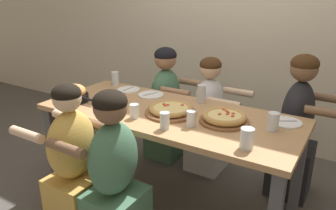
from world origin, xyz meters
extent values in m
plane|color=#514C47|center=(0.00, 0.00, 0.00)|extent=(18.00, 18.00, 0.00)
cube|color=tan|center=(0.00, 0.00, 0.74)|extent=(1.92, 0.80, 0.04)
cube|color=#4C4C51|center=(-0.90, -0.34, 0.36)|extent=(0.07, 0.07, 0.72)
cube|color=#4C4C51|center=(-0.90, 0.34, 0.36)|extent=(0.07, 0.07, 0.72)
cube|color=#4C4C51|center=(0.90, 0.34, 0.36)|extent=(0.07, 0.07, 0.72)
cylinder|color=brown|center=(0.43, 0.03, 0.77)|extent=(0.34, 0.34, 0.02)
torus|color=tan|center=(0.43, 0.03, 0.81)|extent=(0.30, 0.30, 0.04)
cylinder|color=#E5C675|center=(0.43, 0.03, 0.80)|extent=(0.25, 0.25, 0.04)
cylinder|color=#C6422D|center=(0.49, 0.02, 0.82)|extent=(0.02, 0.02, 0.01)
cylinder|color=#C6422D|center=(0.45, 0.04, 0.82)|extent=(0.02, 0.02, 0.01)
cylinder|color=#C6422D|center=(0.48, 0.07, 0.82)|extent=(0.02, 0.02, 0.01)
cylinder|color=#C6422D|center=(0.40, 0.01, 0.82)|extent=(0.02, 0.02, 0.01)
cylinder|color=#C6422D|center=(0.39, 0.11, 0.82)|extent=(0.02, 0.02, 0.01)
cylinder|color=#C6422D|center=(0.44, 0.07, 0.82)|extent=(0.02, 0.02, 0.01)
cylinder|color=#C6422D|center=(0.42, 0.09, 0.82)|extent=(0.02, 0.02, 0.01)
cylinder|color=brown|center=(0.04, -0.03, 0.77)|extent=(0.37, 0.37, 0.02)
torus|color=tan|center=(0.04, -0.03, 0.80)|extent=(0.31, 0.31, 0.03)
cylinder|color=#E5C675|center=(0.04, -0.03, 0.80)|extent=(0.26, 0.26, 0.03)
cylinder|color=#C6422D|center=(0.00, 0.00, 0.82)|extent=(0.02, 0.02, 0.01)
cylinder|color=#C6422D|center=(0.09, 0.05, 0.82)|extent=(0.02, 0.02, 0.01)
cylinder|color=#C6422D|center=(-0.04, 0.00, 0.82)|extent=(0.02, 0.02, 0.01)
cylinder|color=#C6422D|center=(-0.01, -0.02, 0.82)|extent=(0.02, 0.02, 0.01)
cylinder|color=black|center=(-0.76, -0.20, 0.79)|extent=(0.23, 0.23, 0.06)
cylinder|color=black|center=(-0.59, -0.20, 0.81)|extent=(0.10, 0.02, 0.02)
ellipsoid|color=#D68E4C|center=(-0.76, -0.20, 0.85)|extent=(0.20, 0.20, 0.11)
cylinder|color=white|center=(-0.40, -0.16, 0.77)|extent=(0.21, 0.21, 0.01)
cube|color=#B7B7BC|center=(-0.40, -0.16, 0.78)|extent=(0.10, 0.12, 0.01)
cylinder|color=white|center=(-0.32, 0.24, 0.77)|extent=(0.21, 0.21, 0.01)
cube|color=#B7B7BC|center=(-0.32, 0.24, 0.78)|extent=(0.07, 0.14, 0.01)
cylinder|color=white|center=(-0.57, 0.26, 0.77)|extent=(0.20, 0.20, 0.01)
cube|color=#B7B7BC|center=(-0.57, 0.26, 0.78)|extent=(0.02, 0.14, 0.01)
cylinder|color=white|center=(0.79, 0.23, 0.77)|extent=(0.21, 0.21, 0.01)
cube|color=#B7B7BC|center=(0.79, 0.23, 0.78)|extent=(0.14, 0.08, 0.01)
cylinder|color=silver|center=(0.12, 0.31, 0.84)|extent=(0.07, 0.07, 0.14)
cylinder|color=silver|center=(0.12, 0.31, 0.80)|extent=(0.06, 0.06, 0.08)
cylinder|color=silver|center=(0.15, -0.28, 0.82)|extent=(0.06, 0.06, 0.11)
cylinder|color=black|center=(0.15, -0.28, 0.79)|extent=(0.06, 0.06, 0.05)
cylinder|color=silver|center=(0.69, -0.27, 0.83)|extent=(0.08, 0.08, 0.12)
cylinder|color=black|center=(0.69, -0.27, 0.81)|extent=(0.07, 0.07, 0.08)
cylinder|color=silver|center=(0.74, 0.06, 0.82)|extent=(0.07, 0.07, 0.12)
cylinder|color=black|center=(0.74, 0.06, 0.81)|extent=(0.06, 0.06, 0.09)
cylinder|color=silver|center=(0.27, -0.15, 0.82)|extent=(0.06, 0.06, 0.11)
cylinder|color=silver|center=(0.27, -0.15, 0.80)|extent=(0.05, 0.05, 0.08)
cylinder|color=silver|center=(-0.14, -0.23, 0.81)|extent=(0.06, 0.06, 0.10)
cylinder|color=silver|center=(-0.14, -0.23, 0.80)|extent=(0.06, 0.06, 0.06)
cylinder|color=silver|center=(-0.77, 0.32, 0.83)|extent=(0.07, 0.07, 0.13)
cylinder|color=silver|center=(-0.77, 0.32, 0.80)|extent=(0.06, 0.06, 0.06)
cube|color=silver|center=(0.05, 0.62, 0.22)|extent=(0.32, 0.34, 0.44)
ellipsoid|color=silver|center=(0.05, 0.62, 0.66)|extent=(0.24, 0.36, 0.44)
sphere|color=beige|center=(0.05, 0.62, 0.97)|extent=(0.19, 0.19, 0.19)
ellipsoid|color=#422814|center=(0.05, 0.62, 1.00)|extent=(0.19, 0.19, 0.13)
cylinder|color=beige|center=(0.26, 0.79, 0.74)|extent=(0.28, 0.06, 0.06)
cylinder|color=beige|center=(0.26, 0.45, 0.74)|extent=(0.28, 0.06, 0.06)
cube|color=#477556|center=(-0.41, 0.62, 0.22)|extent=(0.32, 0.34, 0.44)
ellipsoid|color=#477556|center=(-0.41, 0.62, 0.67)|extent=(0.24, 0.36, 0.47)
sphere|color=#9E7051|center=(-0.41, 0.62, 1.00)|extent=(0.21, 0.21, 0.21)
ellipsoid|color=black|center=(-0.41, 0.62, 1.04)|extent=(0.21, 0.21, 0.14)
cylinder|color=#9E7051|center=(-0.20, 0.79, 0.76)|extent=(0.28, 0.06, 0.06)
cylinder|color=#9E7051|center=(-0.20, 0.45, 0.76)|extent=(0.28, 0.06, 0.06)
cube|color=gold|center=(-0.35, -0.62, 0.22)|extent=(0.32, 0.34, 0.44)
ellipsoid|color=gold|center=(-0.35, -0.62, 0.67)|extent=(0.24, 0.36, 0.46)
sphere|color=beige|center=(-0.35, -0.62, 0.99)|extent=(0.18, 0.18, 0.18)
ellipsoid|color=black|center=(-0.35, -0.62, 1.02)|extent=(0.18, 0.18, 0.12)
cylinder|color=beige|center=(-0.56, -0.79, 0.76)|extent=(0.28, 0.06, 0.06)
cylinder|color=beige|center=(-0.56, -0.45, 0.76)|extent=(0.28, 0.06, 0.06)
ellipsoid|color=#477556|center=(0.00, -0.62, 0.67)|extent=(0.24, 0.36, 0.46)
sphere|color=brown|center=(0.00, -0.62, 0.99)|extent=(0.20, 0.20, 0.20)
ellipsoid|color=black|center=(0.00, -0.62, 1.03)|extent=(0.20, 0.20, 0.14)
cylinder|color=brown|center=(-0.20, -0.79, 0.76)|extent=(0.28, 0.06, 0.06)
cylinder|color=brown|center=(-0.20, -0.45, 0.76)|extent=(0.28, 0.06, 0.06)
cube|color=#232328|center=(0.80, 0.62, 0.22)|extent=(0.32, 0.34, 0.44)
ellipsoid|color=#232328|center=(0.80, 0.62, 0.70)|extent=(0.24, 0.36, 0.53)
sphere|color=brown|center=(0.80, 0.62, 1.06)|extent=(0.20, 0.20, 0.20)
ellipsoid|color=#422814|center=(0.80, 0.62, 1.10)|extent=(0.21, 0.21, 0.14)
cylinder|color=brown|center=(1.01, 0.79, 0.81)|extent=(0.28, 0.06, 0.06)
cylinder|color=brown|center=(1.01, 0.45, 0.81)|extent=(0.28, 0.06, 0.06)
camera|label=1|loc=(1.18, -1.92, 1.63)|focal=35.00mm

